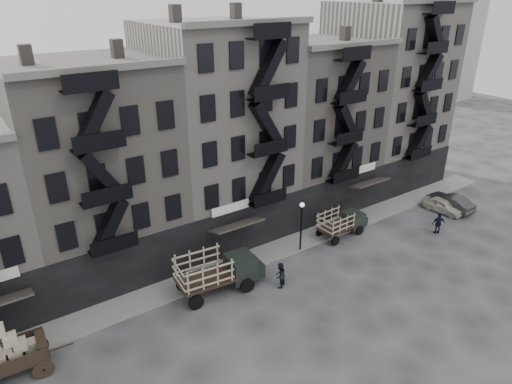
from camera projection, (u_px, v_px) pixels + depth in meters
ground at (291, 279)px, 32.98m from camera, size 140.00×140.00×0.00m
sidewalk at (261, 255)px, 35.76m from camera, size 55.00×2.50×0.15m
building_midwest at (96, 170)px, 32.09m from camera, size 10.00×11.35×16.20m
building_center at (218, 133)px, 36.85m from camera, size 10.00×11.35×18.20m
building_mideast at (312, 125)px, 42.43m from camera, size 10.00×11.35×16.20m
building_east at (386, 96)px, 46.99m from camera, size 10.00×11.35×19.20m
lamp_post at (301, 220)px, 35.34m from camera, size 0.36×0.36×4.28m
wagon at (4, 349)px, 23.96m from camera, size 4.11×2.39×3.37m
stake_truck_west at (218, 269)px, 31.07m from camera, size 6.25×3.00×3.04m
stake_truck_east at (342, 221)px, 38.28m from camera, size 4.76×2.11×2.35m
car_east at (443, 206)px, 42.54m from camera, size 1.95×3.97×1.30m
car_far at (450, 202)px, 43.06m from camera, size 1.70×4.58×1.50m
pedestrian_mid at (280, 275)px, 31.73m from camera, size 1.17×1.08×1.92m
policeman at (438, 223)px, 38.69m from camera, size 1.21×0.96×1.92m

